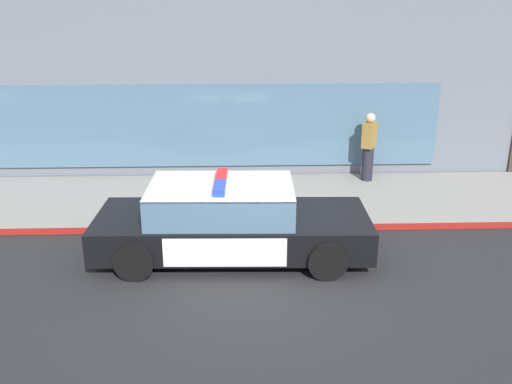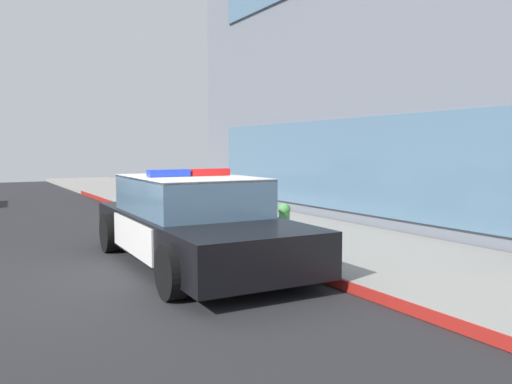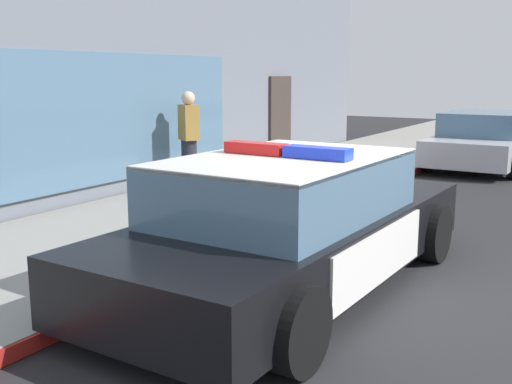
% 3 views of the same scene
% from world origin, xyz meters
% --- Properties ---
extents(ground, '(48.00, 48.00, 0.00)m').
position_xyz_m(ground, '(0.00, 0.00, 0.00)').
color(ground, '#262628').
extents(sidewalk, '(48.00, 3.39, 0.15)m').
position_xyz_m(sidewalk, '(0.00, 3.65, 0.07)').
color(sidewalk, gray).
rests_on(sidewalk, ground).
extents(curb_red_paint, '(28.80, 0.04, 0.14)m').
position_xyz_m(curb_red_paint, '(0.00, 1.94, 0.08)').
color(curb_red_paint, maroon).
rests_on(curb_red_paint, ground).
extents(storefront_building, '(21.19, 10.21, 8.76)m').
position_xyz_m(storefront_building, '(0.84, 10.45, 4.38)').
color(storefront_building, slate).
rests_on(storefront_building, ground).
extents(police_cruiser, '(5.02, 2.23, 1.49)m').
position_xyz_m(police_cruiser, '(-0.61, 0.90, 0.68)').
color(police_cruiser, black).
rests_on(police_cruiser, ground).
extents(fire_hydrant, '(0.34, 0.39, 0.73)m').
position_xyz_m(fire_hydrant, '(-0.62, 2.62, 0.50)').
color(fire_hydrant, '#4C994C').
rests_on(fire_hydrant, sidewalk).
extents(pedestrian_on_sidewalk, '(0.43, 0.48, 1.71)m').
position_xyz_m(pedestrian_on_sidewalk, '(2.81, 4.80, 1.01)').
color(pedestrian_on_sidewalk, '#23232D').
rests_on(pedestrian_on_sidewalk, sidewalk).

